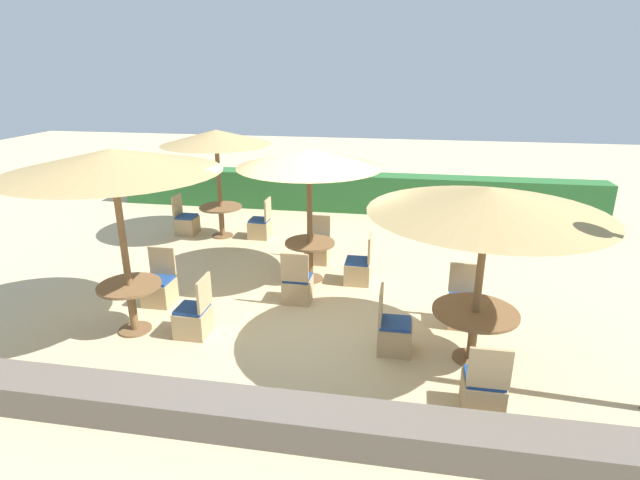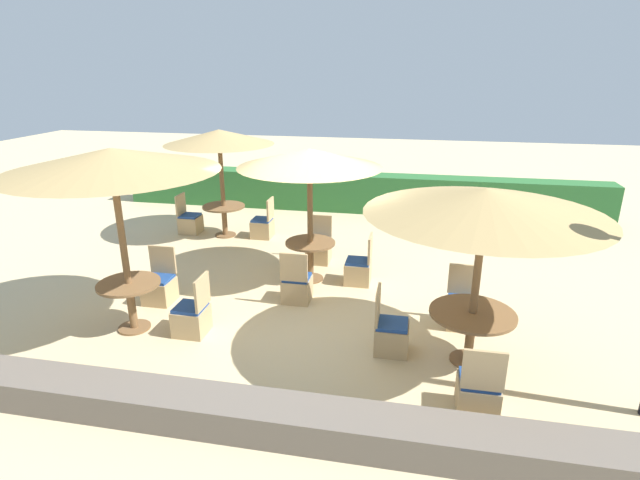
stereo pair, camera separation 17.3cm
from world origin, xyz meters
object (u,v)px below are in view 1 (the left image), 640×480
at_px(patio_chair_front_right_west, 394,333).
at_px(patio_chair_center_north, 317,249).
at_px(patio_chair_back_left_west, 186,223).
at_px(round_table_back_left, 221,213).
at_px(round_table_front_left, 131,296).
at_px(round_table_center, 310,252).
at_px(parasol_front_right, 488,201).
at_px(patio_chair_front_right_south, 483,391).
at_px(patio_chair_center_east, 359,269).
at_px(parasol_center, 309,159).
at_px(parasol_back_left, 216,138).
at_px(patio_chair_front_left_north, 159,289).
at_px(patio_chair_center_south, 297,287).
at_px(round_table_front_right, 474,321).
at_px(patio_chair_front_left_east, 194,318).
at_px(parasol_front_left, 112,161).
at_px(patio_chair_front_right_north, 463,309).
at_px(patio_chair_back_left_east, 260,227).

bearing_deg(patio_chair_front_right_west, patio_chair_center_north, -152.29).
height_order(patio_chair_front_right_west, patio_chair_back_left_west, same).
xyz_separation_m(round_table_back_left, patio_chair_back_left_west, (-0.90, 0.04, -0.29)).
bearing_deg(round_table_front_left, round_table_center, 45.98).
height_order(parasol_front_right, patio_chair_front_right_south, parasol_front_right).
relative_size(round_table_back_left, patio_chair_center_east, 1.04).
bearing_deg(patio_chair_center_north, parasol_front_right, 130.33).
relative_size(patio_chair_front_right_south, parasol_center, 0.37).
relative_size(round_table_front_left, parasol_back_left, 0.37).
relative_size(patio_chair_front_left_north, round_table_center, 1.02).
distance_m(patio_chair_center_east, patio_chair_center_south, 1.33).
distance_m(parasol_front_right, parasol_center, 3.49).
bearing_deg(parasol_front_right, patio_chair_front_left_north, 170.15).
bearing_deg(round_table_front_right, patio_chair_front_right_south, -89.60).
bearing_deg(patio_chair_back_left_west, round_table_front_left, 14.46).
distance_m(parasol_front_right, round_table_back_left, 6.95).
height_order(patio_chair_front_left_east, patio_chair_center_east, same).
bearing_deg(patio_chair_center_east, round_table_center, 90.53).
relative_size(patio_chair_front_left_north, parasol_front_right, 0.31).
bearing_deg(parasol_front_right, patio_chair_front_right_south, -89.60).
xyz_separation_m(parasol_front_left, patio_chair_front_right_north, (4.88, 1.05, -2.30)).
relative_size(patio_chair_front_left_east, parasol_center, 0.37).
relative_size(patio_chair_front_right_south, patio_chair_back_left_west, 1.00).
height_order(patio_chair_front_left_north, parasol_center, parasol_center).
height_order(patio_chair_front_left_east, parasol_center, parasol_center).
distance_m(patio_chair_front_right_west, parasol_back_left, 6.28).
distance_m(patio_chair_front_left_east, parasol_back_left, 4.96).
bearing_deg(parasol_front_left, round_table_front_left, 90.00).
height_order(parasol_front_left, parasol_back_left, parasol_front_left).
relative_size(patio_chair_front_right_south, parasol_back_left, 0.38).
height_order(patio_chair_front_left_east, patio_chair_front_right_west, same).
bearing_deg(round_table_front_right, round_table_front_left, -179.26).
bearing_deg(patio_chair_front_right_south, patio_chair_center_south, 138.26).
bearing_deg(patio_chair_front_left_north, round_table_back_left, -86.65).
distance_m(parasol_back_left, patio_chair_back_left_east, 2.21).
bearing_deg(patio_chair_back_left_east, patio_chair_center_south, -153.27).
distance_m(patio_chair_front_left_east, patio_chair_front_right_west, 2.91).
height_order(parasol_front_right, round_table_center, parasol_front_right).
xyz_separation_m(parasol_back_left, patio_chair_back_left_west, (-0.90, 0.04, -2.02)).
bearing_deg(patio_chair_front_right_north, patio_chair_front_left_north, 1.51).
distance_m(patio_chair_front_right_west, patio_chair_back_left_west, 6.62).
height_order(patio_chair_front_left_east, round_table_back_left, patio_chair_front_left_east).
distance_m(patio_chair_front_left_east, round_table_center, 2.64).
bearing_deg(patio_chair_front_right_south, patio_chair_front_left_east, 164.97).
height_order(round_table_front_left, parasol_center, parasol_center).
height_order(patio_chair_center_north, patio_chair_center_south, same).
xyz_separation_m(round_table_front_left, patio_chair_center_south, (2.21, 1.39, -0.30)).
distance_m(patio_chair_front_right_west, round_table_center, 2.75).
relative_size(parasol_center, patio_chair_center_south, 2.73).
bearing_deg(patio_chair_back_left_east, patio_chair_front_right_north, -128.97).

